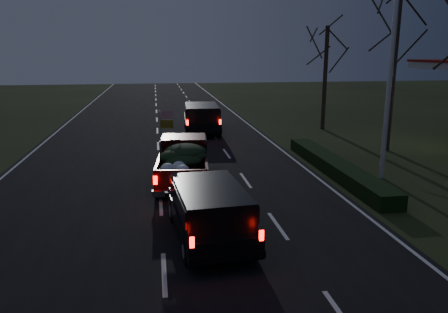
{
  "coord_description": "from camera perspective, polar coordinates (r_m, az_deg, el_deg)",
  "views": [
    {
      "loc": [
        -0.05,
        -14.88,
        5.36
      ],
      "look_at": [
        2.54,
        1.65,
        1.3
      ],
      "focal_mm": 35.0,
      "sensor_mm": 36.0,
      "label": 1
    }
  ],
  "objects": [
    {
      "name": "bare_tree_mid",
      "position": [
        25.25,
        21.67,
        14.96
      ],
      "size": [
        3.6,
        3.6,
        8.5
      ],
      "color": "black",
      "rests_on": "ground"
    },
    {
      "name": "light_pole",
      "position": [
        19.4,
        21.16,
        13.11
      ],
      "size": [
        0.5,
        0.9,
        9.16
      ],
      "color": "silver",
      "rests_on": "ground"
    },
    {
      "name": "ground",
      "position": [
        15.82,
        -8.25,
        -6.32
      ],
      "size": [
        120.0,
        120.0,
        0.0
      ],
      "primitive_type": "plane",
      "color": "black",
      "rests_on": "ground"
    },
    {
      "name": "hedge_row",
      "position": [
        20.18,
        14.31,
        -1.32
      ],
      "size": [
        1.0,
        10.0,
        0.6
      ],
      "primitive_type": "cube",
      "color": "black",
      "rests_on": "ground"
    },
    {
      "name": "rear_suv",
      "position": [
        12.61,
        -1.91,
        -6.6
      ],
      "size": [
        2.38,
        4.73,
        1.32
      ],
      "rotation": [
        0.0,
        0.0,
        0.08
      ],
      "color": "black",
      "rests_on": "ground"
    },
    {
      "name": "road_asphalt",
      "position": [
        15.82,
        -8.25,
        -6.28
      ],
      "size": [
        14.0,
        120.0,
        0.02
      ],
      "primitive_type": "cube",
      "color": "black",
      "rests_on": "ground"
    },
    {
      "name": "lead_suv",
      "position": [
        29.19,
        -2.95,
        5.35
      ],
      "size": [
        2.49,
        5.44,
        1.53
      ],
      "rotation": [
        0.0,
        0.0,
        -0.05
      ],
      "color": "black",
      "rests_on": "ground"
    },
    {
      "name": "pickup_truck",
      "position": [
        18.03,
        -5.34,
        -0.35
      ],
      "size": [
        2.46,
        5.36,
        2.72
      ],
      "rotation": [
        0.0,
        0.0,
        -0.09
      ],
      "color": "#360707",
      "rests_on": "ground"
    },
    {
      "name": "bare_tree_far",
      "position": [
        31.11,
        13.23,
        13.05
      ],
      "size": [
        3.6,
        3.6,
        7.0
      ],
      "color": "black",
      "rests_on": "ground"
    }
  ]
}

